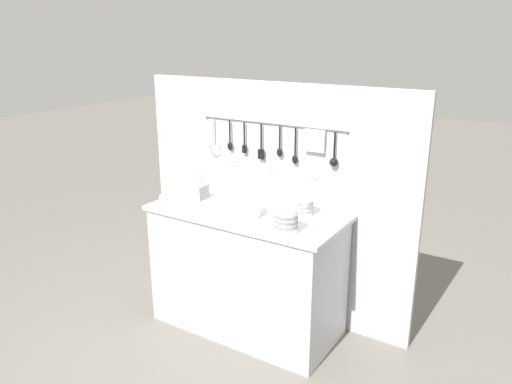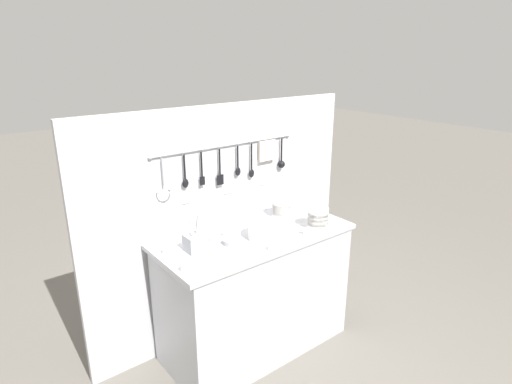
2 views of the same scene
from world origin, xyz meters
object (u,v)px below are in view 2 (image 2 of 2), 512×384
(plate_stack, at_px, (267,231))
(steel_mixing_bowl, at_px, (230,241))
(bowl_stack_short_front, at_px, (318,218))
(cup_beside_plates, at_px, (319,217))
(cup_centre, at_px, (226,233))
(bowl_stack_back_corner, at_px, (282,208))
(cup_back_left, at_px, (184,268))
(cup_by_caddy, at_px, (271,247))
(cup_front_right, at_px, (306,231))
(cutlery_caddy, at_px, (195,243))
(cup_front_left, at_px, (213,239))
(cup_back_right, at_px, (166,250))

(plate_stack, relative_size, steel_mixing_bowl, 2.44)
(bowl_stack_short_front, distance_m, cup_beside_plates, 0.16)
(cup_centre, bearing_deg, bowl_stack_back_corner, 4.52)
(plate_stack, distance_m, cup_back_left, 0.64)
(cup_by_caddy, bearing_deg, cup_beside_plates, 16.02)
(cup_centre, bearing_deg, steel_mixing_bowl, -110.17)
(cup_by_caddy, relative_size, cup_centre, 1.00)
(cup_front_right, bearing_deg, steel_mixing_bowl, 158.03)
(cutlery_caddy, distance_m, cup_back_left, 0.26)
(bowl_stack_back_corner, height_order, steel_mixing_bowl, bowl_stack_back_corner)
(cutlery_caddy, relative_size, cup_back_left, 5.49)
(bowl_stack_back_corner, bearing_deg, cup_by_caddy, -137.87)
(steel_mixing_bowl, bearing_deg, cup_front_left, 129.71)
(steel_mixing_bowl, relative_size, cup_by_caddy, 2.27)
(bowl_stack_back_corner, height_order, cup_back_left, bowl_stack_back_corner)
(bowl_stack_short_front, relative_size, cup_front_left, 3.27)
(cutlery_caddy, relative_size, cup_back_right, 5.49)
(cup_front_left, bearing_deg, cup_centre, 11.03)
(cutlery_caddy, bearing_deg, cup_beside_plates, -6.84)
(steel_mixing_bowl, relative_size, cup_front_left, 2.27)
(bowl_stack_back_corner, bearing_deg, bowl_stack_short_front, -80.75)
(cup_centre, xyz_separation_m, cup_beside_plates, (0.68, -0.17, 0.00))
(cup_back_left, distance_m, cup_beside_plates, 1.13)
(cutlery_caddy, height_order, cup_front_left, cutlery_caddy)
(cup_by_caddy, xyz_separation_m, cup_front_right, (0.33, 0.04, 0.00))
(cup_by_caddy, height_order, cup_front_left, same)
(bowl_stack_short_front, bearing_deg, cup_front_left, 159.93)
(plate_stack, distance_m, cup_beside_plates, 0.49)
(cup_centre, height_order, cup_front_right, same)
(cup_by_caddy, height_order, cup_front_right, same)
(bowl_stack_back_corner, distance_m, cup_front_left, 0.63)
(cup_by_caddy, distance_m, cup_centre, 0.35)
(cup_back_left, bearing_deg, cup_by_caddy, -10.18)
(cutlery_caddy, bearing_deg, cup_back_right, 155.51)
(cup_front_right, height_order, cup_beside_plates, same)
(cutlery_caddy, bearing_deg, steel_mixing_bowl, -13.20)
(cup_front_left, distance_m, cup_back_right, 0.31)
(bowl_stack_back_corner, relative_size, cutlery_caddy, 0.57)
(cutlery_caddy, relative_size, cup_front_left, 5.49)
(plate_stack, bearing_deg, cutlery_caddy, 164.12)
(cup_beside_plates, bearing_deg, cup_front_left, 169.52)
(cup_back_right, height_order, cup_front_right, same)
(cup_back_left, bearing_deg, bowl_stack_short_front, -1.73)
(plate_stack, relative_size, cup_by_caddy, 5.53)
(cup_beside_plates, bearing_deg, cup_back_right, 170.47)
(cup_by_caddy, distance_m, cup_back_right, 0.63)
(bowl_stack_short_front, distance_m, cup_front_left, 0.73)
(bowl_stack_short_front, xyz_separation_m, cup_by_caddy, (-0.47, -0.07, -0.05))
(cutlery_caddy, distance_m, cup_beside_plates, 0.95)
(cutlery_caddy, xyz_separation_m, cup_front_right, (0.69, -0.24, -0.03))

